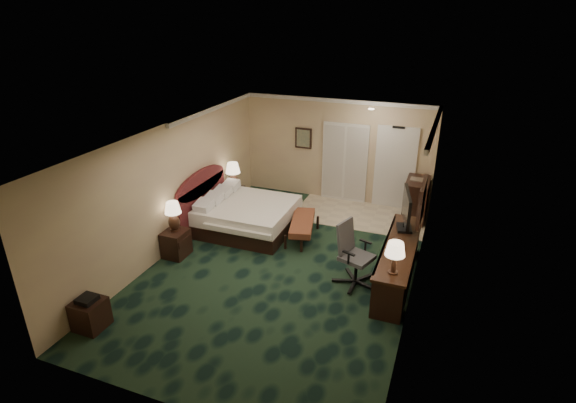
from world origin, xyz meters
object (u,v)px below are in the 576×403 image
at_px(nightstand_far, 234,198).
at_px(bed, 248,216).
at_px(nightstand_near, 176,243).
at_px(desk_chair, 357,255).
at_px(lamp_far, 233,176).
at_px(desk, 398,263).
at_px(lamp_near, 174,216).
at_px(minibar, 416,200).
at_px(bed_bench, 302,229).
at_px(side_table, 90,314).
at_px(tv, 406,211).

bearing_deg(nightstand_far, bed, -48.14).
relative_size(nightstand_near, desk_chair, 0.46).
relative_size(nightstand_near, lamp_far, 0.81).
height_order(desk, desk_chair, desk_chair).
height_order(lamp_near, minibar, lamp_near).
relative_size(bed_bench, side_table, 2.70).
xyz_separation_m(nightstand_far, lamp_far, (0.04, -0.05, 0.62)).
distance_m(bed, minibar, 4.08).
distance_m(bed_bench, side_table, 4.66).
bearing_deg(nightstand_far, lamp_near, -90.30).
bearing_deg(bed_bench, minibar, 27.42).
xyz_separation_m(desk, minibar, (-0.01, 2.93, 0.12)).
height_order(bed, side_table, bed).
bearing_deg(lamp_far, nightstand_near, -90.62).
bearing_deg(minibar, tv, -90.25).
height_order(lamp_far, bed_bench, lamp_far).
xyz_separation_m(lamp_far, desk_chair, (3.71, -2.26, -0.28)).
height_order(side_table, tv, tv).
distance_m(side_table, desk, 5.44).
bearing_deg(tv, side_table, -151.25).
bearing_deg(side_table, tv, 40.90).
height_order(nightstand_near, desk, desk).
bearing_deg(nightstand_near, tv, 17.13).
xyz_separation_m(bed_bench, tv, (2.22, -0.29, 0.94)).
xyz_separation_m(nightstand_near, lamp_far, (0.03, 2.58, 0.61)).
distance_m(tv, minibar, 2.35).
xyz_separation_m(lamp_near, desk, (4.47, 0.64, -0.49)).
relative_size(lamp_near, side_table, 1.26).
xyz_separation_m(lamp_near, minibar, (4.46, 3.57, -0.38)).
relative_size(bed_bench, desk, 0.50).
xyz_separation_m(bed, lamp_far, (-0.84, 0.93, 0.57)).
bearing_deg(bed_bench, nightstand_far, 142.36).
bearing_deg(nightstand_far, tv, -15.88).
distance_m(bed_bench, desk_chair, 2.06).
distance_m(nightstand_near, nightstand_far, 2.63).
distance_m(lamp_far, desk_chair, 4.35).
height_order(bed, desk_chair, desk_chair).
xyz_separation_m(side_table, tv, (4.41, 3.82, 0.91)).
height_order(lamp_near, tv, tv).
relative_size(nightstand_near, minibar, 0.56).
relative_size(nightstand_far, minibar, 0.54).
relative_size(lamp_far, minibar, 0.69).
height_order(lamp_far, desk_chair, lamp_far).
relative_size(lamp_far, bed_bench, 0.51).
bearing_deg(desk, bed_bench, 156.73).
distance_m(lamp_far, bed_bench, 2.46).
xyz_separation_m(lamp_far, bed_bench, (2.18, -0.93, -0.66)).
xyz_separation_m(nightstand_near, side_table, (0.02, -2.46, -0.03)).
height_order(side_table, desk, desk).
distance_m(nightstand_far, bed_bench, 2.42).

